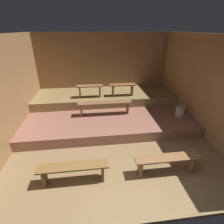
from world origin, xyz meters
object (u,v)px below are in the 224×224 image
at_px(bench_floor_right, 167,161).
at_px(bench_lower_center, 105,105).
at_px(bench_floor_left, 73,169).
at_px(bench_middle_left, 90,89).
at_px(bench_middle_right, 123,87).
at_px(pail_lower, 180,111).

relative_size(bench_floor_right, bench_lower_center, 0.80).
bearing_deg(bench_lower_center, bench_floor_left, -109.35).
bearing_deg(bench_middle_left, bench_floor_left, -96.68).
bearing_deg(bench_floor_right, bench_lower_center, 115.03).
height_order(bench_floor_right, bench_middle_left, bench_middle_left).
xyz_separation_m(bench_floor_right, bench_lower_center, (-1.14, 2.43, 0.32)).
bearing_deg(bench_floor_left, bench_middle_left, 83.32).
bearing_deg(bench_middle_right, pail_lower, -36.27).
xyz_separation_m(bench_lower_center, pail_lower, (2.46, -0.37, -0.20)).
height_order(bench_middle_left, pail_lower, bench_middle_left).
height_order(bench_lower_center, pail_lower, bench_lower_center).
distance_m(bench_floor_right, bench_middle_left, 3.73).
height_order(bench_floor_left, bench_middle_left, bench_middle_left).
relative_size(bench_middle_left, bench_middle_right, 1.00).
distance_m(bench_floor_right, pail_lower, 2.45).
bearing_deg(bench_middle_right, bench_floor_right, -83.32).
height_order(bench_floor_left, bench_floor_right, same).
distance_m(bench_lower_center, pail_lower, 2.49).
relative_size(bench_floor_left, bench_middle_right, 1.49).
distance_m(bench_floor_left, bench_lower_center, 2.60).
bearing_deg(pail_lower, bench_floor_left, -148.16).
bearing_deg(bench_middle_left, bench_floor_right, -64.19).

